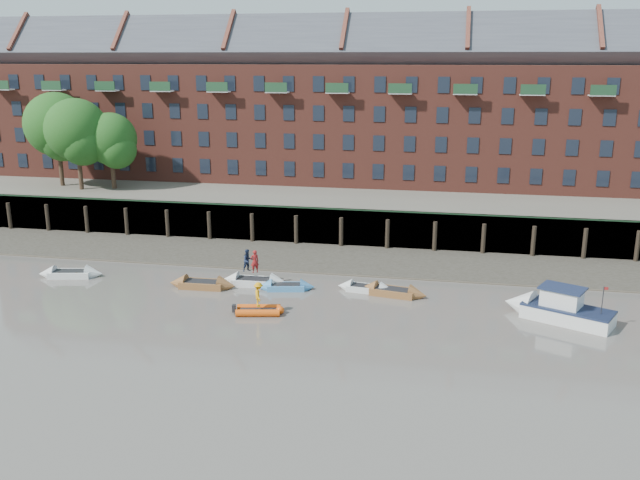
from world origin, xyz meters
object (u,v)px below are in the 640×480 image
(rowboat_2, at_px, (202,284))
(rowboat_6, at_px, (393,292))
(rib_tender, at_px, (260,310))
(rowboat_0, at_px, (71,274))
(rowboat_5, at_px, (366,288))
(person_rower_a, at_px, (255,261))
(rowboat_4, at_px, (286,287))
(person_rower_b, at_px, (248,260))
(person_rib_crew, at_px, (259,295))
(motor_launch, at_px, (550,307))
(rowboat_3, at_px, (255,282))

(rowboat_2, distance_m, rowboat_6, 13.54)
(rowboat_6, relative_size, rib_tender, 1.56)
(rowboat_0, xyz_separation_m, rib_tender, (16.03, -4.55, -0.01))
(rowboat_5, bearing_deg, rib_tender, -130.25)
(rowboat_2, bearing_deg, rowboat_5, 5.44)
(person_rower_a, bearing_deg, rib_tender, 76.44)
(rowboat_4, height_order, rowboat_5, rowboat_5)
(rowboat_5, bearing_deg, rowboat_0, -169.86)
(rib_tender, height_order, person_rower_a, person_rower_a)
(rowboat_0, bearing_deg, rowboat_4, -10.61)
(rib_tender, bearing_deg, rowboat_5, 31.16)
(rowboat_0, bearing_deg, person_rower_b, -7.40)
(rowboat_0, distance_m, person_rib_crew, 16.63)
(rowboat_6, relative_size, person_rower_b, 3.01)
(rib_tender, relative_size, motor_launch, 0.45)
(person_rib_crew, bearing_deg, rib_tender, -80.38)
(person_rib_crew, bearing_deg, rowboat_6, -77.26)
(rowboat_6, bearing_deg, rib_tender, -137.44)
(rowboat_2, distance_m, rowboat_4, 6.01)
(motor_launch, bearing_deg, person_rower_a, 18.40)
(rowboat_2, bearing_deg, rowboat_3, 18.14)
(rowboat_2, distance_m, motor_launch, 23.62)
(rowboat_0, relative_size, rowboat_6, 1.00)
(rowboat_4, xyz_separation_m, rib_tender, (-0.51, -4.83, 0.02))
(rowboat_0, height_order, rib_tender, rowboat_0)
(rowboat_0, distance_m, person_rower_b, 13.68)
(rowboat_3, relative_size, rowboat_6, 1.01)
(rib_tender, bearing_deg, person_rower_b, 102.92)
(person_rower_b, height_order, person_rib_crew, person_rower_b)
(rowboat_0, relative_size, person_rib_crew, 3.04)
(rowboat_3, xyz_separation_m, motor_launch, (20.08, -2.57, 0.45))
(rowboat_0, relative_size, rowboat_4, 1.17)
(rowboat_3, xyz_separation_m, rowboat_5, (8.09, 0.19, -0.04))
(rowboat_4, distance_m, rowboat_5, 5.67)
(rowboat_0, distance_m, rowboat_4, 16.54)
(rowboat_2, bearing_deg, rowboat_0, 175.84)
(rowboat_0, bearing_deg, rib_tender, -27.44)
(motor_launch, height_order, person_rib_crew, motor_launch)
(rowboat_5, xyz_separation_m, rib_tender, (-6.13, -5.57, 0.02))
(rowboat_0, bearing_deg, rowboat_2, -13.99)
(rowboat_2, height_order, person_rower_b, person_rower_b)
(motor_launch, distance_m, person_rower_b, 20.80)
(rowboat_2, relative_size, rowboat_5, 1.16)
(person_rower_b, bearing_deg, rib_tender, -109.30)
(rowboat_5, height_order, person_rower_a, person_rower_a)
(rowboat_5, bearing_deg, rowboat_3, -171.11)
(rowboat_2, xyz_separation_m, motor_launch, (23.58, -1.31, 0.46))
(rowboat_4, xyz_separation_m, motor_launch, (17.61, -2.03, 0.50))
(rowboat_5, height_order, rowboat_6, rowboat_6)
(rowboat_2, relative_size, rowboat_6, 1.00)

